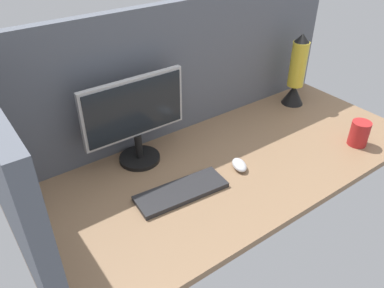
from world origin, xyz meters
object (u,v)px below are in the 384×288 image
object	(u,v)px
mug_red_plastic	(359,133)
lava_lamp	(296,76)
keyboard	(181,192)
mouse	(239,165)
monitor	(135,117)

from	to	relation	value
mug_red_plastic	lava_lamp	bearing A→B (deg)	81.46
keyboard	mouse	size ratio (longest dim) A/B	3.85
mouse	lava_lamp	distance (cm)	71.73
monitor	keyboard	distance (cm)	36.68
mouse	monitor	bearing A→B (deg)	156.12
mouse	mug_red_plastic	bearing A→B (deg)	2.84
keyboard	lava_lamp	xyz separation A→B (cm)	(94.01, 26.82, 15.54)
keyboard	mug_red_plastic	distance (cm)	89.34
monitor	keyboard	size ratio (longest dim) A/B	1.24
mouse	keyboard	bearing A→B (deg)	-161.33
monitor	lava_lamp	distance (cm)	96.38
monitor	mouse	world-z (taller)	monitor
keyboard	mug_red_plastic	bearing A→B (deg)	-7.78
keyboard	lava_lamp	distance (cm)	98.99
mouse	lava_lamp	world-z (taller)	lava_lamp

